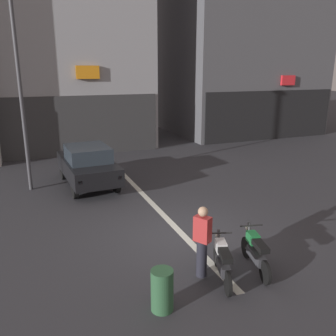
% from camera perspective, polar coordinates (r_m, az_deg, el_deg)
% --- Properties ---
extents(ground_plane, '(120.00, 120.00, 0.00)m').
position_cam_1_polar(ground_plane, '(10.22, 2.31, -10.62)').
color(ground_plane, '#333338').
extents(lane_centre_line, '(0.20, 18.00, 0.01)m').
position_cam_1_polar(lane_centre_line, '(15.51, -6.78, -1.42)').
color(lane_centre_line, silver).
rests_on(lane_centre_line, ground).
extents(building_mid_block, '(9.11, 8.02, 15.93)m').
position_cam_1_polar(building_mid_block, '(23.55, -16.83, 23.36)').
color(building_mid_block, '#9E9EA3').
rests_on(building_mid_block, ground).
extents(car_black_crossing_near, '(1.98, 4.19, 1.64)m').
position_cam_1_polar(car_black_crossing_near, '(14.38, -12.83, 0.58)').
color(car_black_crossing_near, black).
rests_on(car_black_crossing_near, ground).
extents(street_lamp, '(0.36, 0.36, 7.29)m').
position_cam_1_polar(street_lamp, '(14.12, -22.97, 13.93)').
color(street_lamp, '#47474C').
rests_on(street_lamp, ground).
extents(motorcycle_white_row_leftmost, '(0.67, 1.61, 0.98)m').
position_cam_1_polar(motorcycle_white_row_leftmost, '(8.14, 8.75, -14.50)').
color(motorcycle_white_row_leftmost, black).
rests_on(motorcycle_white_row_leftmost, ground).
extents(motorcycle_green_row_left_mid, '(0.58, 1.64, 0.98)m').
position_cam_1_polar(motorcycle_green_row_left_mid, '(8.64, 13.91, -12.90)').
color(motorcycle_green_row_left_mid, black).
rests_on(motorcycle_green_row_left_mid, ground).
extents(person_by_motorcycles, '(0.38, 0.42, 1.67)m').
position_cam_1_polar(person_by_motorcycles, '(8.00, 5.53, -11.69)').
color(person_by_motorcycles, '#23232D').
rests_on(person_by_motorcycles, ground).
extents(trash_bin, '(0.44, 0.44, 0.85)m').
position_cam_1_polar(trash_bin, '(7.18, -0.96, -19.11)').
color(trash_bin, '#2D5938').
rests_on(trash_bin, ground).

